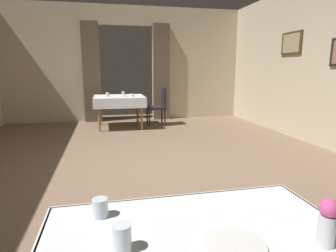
{
  "coord_description": "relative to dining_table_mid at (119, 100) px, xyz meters",
  "views": [
    {
      "loc": [
        -0.6,
        -3.69,
        1.38
      ],
      "look_at": [
        0.26,
        0.22,
        0.58
      ],
      "focal_mm": 30.46,
      "sensor_mm": 36.0,
      "label": 1
    }
  ],
  "objects": [
    {
      "name": "chair_mid_right",
      "position": [
        0.97,
        0.08,
        -0.15
      ],
      "size": [
        0.44,
        0.44,
        0.93
      ],
      "color": "black",
      "rests_on": "ground"
    },
    {
      "name": "plate_near_b",
      "position": [
        0.12,
        -5.97,
        0.1
      ],
      "size": [
        0.23,
        0.23,
        0.01
      ],
      "primitive_type": "cylinder",
      "color": "white",
      "rests_on": "dining_table_near"
    },
    {
      "name": "glass_near_c",
      "position": [
        -0.36,
        -5.64,
        0.13
      ],
      "size": [
        0.07,
        0.07,
        0.08
      ],
      "primitive_type": "cylinder",
      "color": "silver",
      "rests_on": "dining_table_near"
    },
    {
      "name": "glass_near_d",
      "position": [
        -0.28,
        -5.9,
        0.14
      ],
      "size": [
        0.07,
        0.07,
        0.1
      ],
      "primitive_type": "cylinder",
      "color": "silver",
      "rests_on": "dining_table_near"
    },
    {
      "name": "dining_table_mid",
      "position": [
        0.0,
        0.0,
        0.0
      ],
      "size": [
        1.18,
        1.06,
        0.75
      ],
      "color": "olive",
      "rests_on": "ground"
    },
    {
      "name": "glass_mid_b",
      "position": [
        0.28,
        -0.29,
        0.13
      ],
      "size": [
        0.07,
        0.07,
        0.08
      ],
      "primitive_type": "cylinder",
      "color": "silver",
      "rests_on": "dining_table_mid"
    },
    {
      "name": "glass_mid_a",
      "position": [
        0.11,
        0.21,
        0.14
      ],
      "size": [
        0.06,
        0.06,
        0.1
      ],
      "primitive_type": "cylinder",
      "color": "silver",
      "rests_on": "dining_table_mid"
    },
    {
      "name": "ground",
      "position": [
        0.28,
        -3.13,
        -0.66
      ],
      "size": [
        10.08,
        10.08,
        0.0
      ],
      "primitive_type": "plane",
      "color": "#7A604C"
    },
    {
      "name": "glass_mid_c",
      "position": [
        -0.27,
        -0.02,
        0.14
      ],
      "size": [
        0.08,
        0.08,
        0.1
      ],
      "primitive_type": "cylinder",
      "color": "silver",
      "rests_on": "dining_table_mid"
    },
    {
      "name": "plate_mid_d",
      "position": [
        0.09,
        -0.11,
        0.1
      ],
      "size": [
        0.2,
        0.2,
        0.01
      ],
      "primitive_type": "cylinder",
      "color": "white",
      "rests_on": "dining_table_mid"
    },
    {
      "name": "flower_vase_near",
      "position": [
        0.44,
        -6.03,
        0.19
      ],
      "size": [
        0.07,
        0.07,
        0.18
      ],
      "color": "silver",
      "rests_on": "dining_table_near"
    },
    {
      "name": "wall_back",
      "position": [
        0.28,
        1.05,
        0.86
      ],
      "size": [
        6.4,
        0.27,
        3.0
      ],
      "color": "beige",
      "rests_on": "ground"
    }
  ]
}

